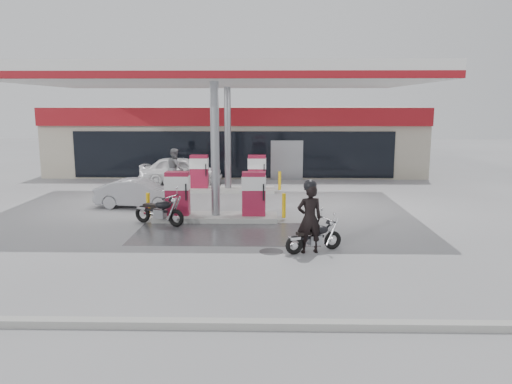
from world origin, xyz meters
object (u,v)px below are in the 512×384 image
pump_island_far (228,177)px  attendant (175,168)px  pump_island_near (216,201)px  main_motorcycle (315,238)px  parked_car_left (90,163)px  parked_motorcycle (160,212)px  biker_main (309,219)px  sedan_white (181,170)px  hatchback_silver (139,193)px

pump_island_far → attendant: size_ratio=2.55×
pump_island_near → main_motorcycle: bearing=-50.7°
pump_island_far → parked_car_left: size_ratio=1.10×
main_motorcycle → parked_motorcycle: bearing=124.0°
biker_main → sedan_white: biker_main is taller
attendant → main_motorcycle: bearing=-170.5°
attendant → biker_main: bearing=-171.4°
biker_main → pump_island_far: bearing=-84.5°
pump_island_far → hatchback_silver: size_ratio=1.46×
sedan_white → hatchback_silver: bearing=174.5°
sedan_white → parked_car_left: (-6.21, 3.80, -0.06)m
pump_island_far → biker_main: (3.08, -10.06, 0.29)m
pump_island_near → biker_main: biker_main is taller
pump_island_far → parked_car_left: 10.70m
main_motorcycle → hatchback_silver: bearing=112.6°
hatchback_silver → attendant: bearing=-2.1°
pump_island_far → hatchback_silver: pump_island_far is taller
pump_island_far → sedan_white: bearing=140.3°
biker_main → parked_car_left: bearing=-64.9°
parked_car_left → pump_island_far: bearing=-123.4°
hatchback_silver → pump_island_far: bearing=-36.3°
pump_island_near → main_motorcycle: 5.15m
parked_motorcycle → biker_main: bearing=-8.5°
biker_main → main_motorcycle: bearing=-166.0°
pump_island_near → hatchback_silver: bearing=147.0°
pump_island_near → hatchback_silver: pump_island_near is taller
pump_island_near → sedan_white: bearing=107.9°
biker_main → parked_motorcycle: bearing=-44.6°
sedan_white → parked_car_left: size_ratio=0.93×
biker_main → sedan_white: bearing=-76.4°
parked_motorcycle → hatchback_silver: hatchback_silver is taller
main_motorcycle → pump_island_near: bearing=104.8°
main_motorcycle → biker_main: size_ratio=0.86×
parked_motorcycle → hatchback_silver: size_ratio=0.55×
main_motorcycle → attendant: 12.53m
pump_island_near → sedan_white: 8.62m
biker_main → parked_car_left: size_ratio=0.43×
pump_island_near → hatchback_silver: 4.04m
sedan_white → main_motorcycle: bearing=-152.7°
hatchback_silver → parked_car_left: bearing=34.5°
parked_motorcycle → parked_car_left: 14.59m
hatchback_silver → parked_motorcycle: bearing=-148.5°
pump_island_far → attendant: bearing=160.1°
pump_island_far → hatchback_silver: bearing=-131.7°
attendant → hatchback_silver: size_ratio=0.57×
biker_main → attendant: 12.51m
pump_island_near → main_motorcycle: size_ratio=3.01×
parked_motorcycle → sedan_white: bearing=119.4°
biker_main → parked_motorcycle: 5.97m
main_motorcycle → parked_car_left: parked_car_left is taller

